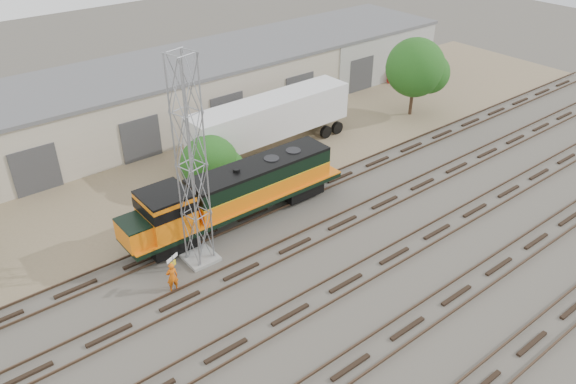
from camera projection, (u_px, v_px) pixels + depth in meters
ground at (359, 234)px, 35.59m from camera, size 140.00×140.00×0.00m
dirt_strip at (228, 150)px, 45.61m from camera, size 80.00×16.00×0.02m
tracks at (394, 256)px, 33.54m from camera, size 80.00×20.40×0.28m
warehouse at (177, 92)px, 49.61m from camera, size 58.40×10.40×5.30m
locomotive at (234, 194)px, 35.62m from camera, size 15.62×2.74×3.75m
signal_tower at (192, 169)px, 30.25m from camera, size 1.85×1.85×12.51m
sign_post at (173, 265)px, 30.50m from camera, size 0.82×0.38×2.14m
worker at (172, 277)px, 30.60m from camera, size 0.72×0.53×1.79m
semi_trailer at (274, 117)px, 44.53m from camera, size 14.32×3.11×4.39m
dumpster_blue at (420, 74)px, 59.31m from camera, size 1.83×1.74×1.50m
dumpster_red at (393, 75)px, 59.26m from camera, size 1.91×1.85×1.40m
tree_mid at (214, 166)px, 39.77m from camera, size 4.40×4.19×4.19m
tree_east at (419, 69)px, 49.80m from camera, size 5.51×5.25×7.08m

